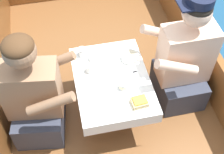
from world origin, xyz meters
name	(u,v)px	position (x,y,z in m)	size (l,w,h in m)	color
ground_plane	(110,117)	(0.00, 0.00, 0.00)	(60.00, 60.00, 0.00)	navy
boat_deck	(110,109)	(0.00, 0.00, 0.14)	(1.80, 3.17, 0.27)	brown
gunwale_port	(1,104)	(-0.87, 0.00, 0.48)	(0.06, 3.17, 0.42)	brown
gunwale_starboard	(209,69)	(0.87, 0.00, 0.48)	(0.06, 3.17, 0.42)	brown
cockpit_table	(112,83)	(0.00, -0.09, 0.63)	(0.56, 0.76, 0.40)	#B2B2B7
person_port	(35,97)	(-0.58, -0.13, 0.67)	(0.56, 0.50, 0.97)	#333847
person_starboard	(183,62)	(0.58, -0.05, 0.69)	(0.52, 0.44, 1.04)	#333847
plate_sandwich	(139,104)	(0.14, -0.36, 0.68)	(0.18, 0.18, 0.01)	silver
plate_bread	(107,101)	(-0.07, -0.28, 0.68)	(0.21, 0.21, 0.01)	silver
sandwich	(140,102)	(0.14, -0.36, 0.71)	(0.12, 0.10, 0.05)	#E0BC7F
bowl_port_near	(130,57)	(0.18, 0.08, 0.70)	(0.14, 0.14, 0.04)	silver
bowl_starboard_near	(97,57)	(-0.08, 0.13, 0.70)	(0.12, 0.12, 0.04)	silver
coffee_cup_port	(82,52)	(-0.18, 0.20, 0.71)	(0.09, 0.06, 0.07)	silver
coffee_cup_starboard	(90,68)	(-0.14, 0.02, 0.71)	(0.09, 0.06, 0.07)	silver
tin_can	(123,86)	(0.06, -0.19, 0.70)	(0.07, 0.07, 0.05)	silver
utensil_fork_starboard	(128,73)	(0.13, -0.06, 0.68)	(0.17, 0.02, 0.00)	silver
utensil_knife_port	(109,69)	(0.00, 0.01, 0.68)	(0.01, 0.17, 0.00)	silver
utensil_spoon_center	(108,47)	(0.04, 0.25, 0.68)	(0.17, 0.04, 0.01)	silver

